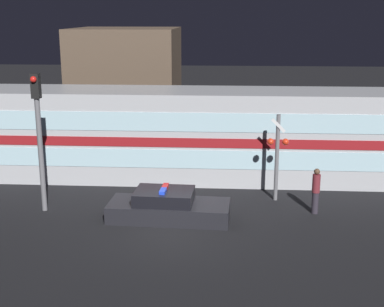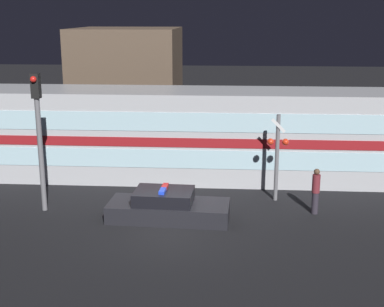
# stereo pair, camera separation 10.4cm
# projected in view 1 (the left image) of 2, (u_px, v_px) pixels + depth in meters

# --- Properties ---
(ground_plane) EXTENTS (120.00, 120.00, 0.00)m
(ground_plane) POSITION_uv_depth(u_px,v_px,m) (170.00, 231.00, 18.42)
(ground_plane) COLOR black
(train) EXTENTS (22.52, 3.20, 4.00)m
(train) POSITION_uv_depth(u_px,v_px,m) (211.00, 135.00, 23.91)
(train) COLOR #B7BABF
(train) RESTS_ON ground_plane
(police_car) EXTENTS (4.45, 1.94, 1.21)m
(police_car) POSITION_uv_depth(u_px,v_px,m) (168.00, 207.00, 19.38)
(police_car) COLOR black
(police_car) RESTS_ON ground_plane
(pedestrian) EXTENTS (0.29, 0.29, 1.74)m
(pedestrian) POSITION_uv_depth(u_px,v_px,m) (316.00, 191.00, 19.82)
(pedestrian) COLOR #2D2833
(pedestrian) RESTS_ON ground_plane
(crossing_signal_near) EXTENTS (0.84, 0.37, 3.48)m
(crossing_signal_near) POSITION_uv_depth(u_px,v_px,m) (277.00, 153.00, 20.94)
(crossing_signal_near) COLOR slate
(crossing_signal_near) RESTS_ON ground_plane
(traffic_light_corner) EXTENTS (0.30, 0.46, 5.20)m
(traffic_light_corner) POSITION_uv_depth(u_px,v_px,m) (39.00, 130.00, 19.55)
(traffic_light_corner) COLOR slate
(traffic_light_corner) RESTS_ON ground_plane
(building_left) EXTENTS (6.07, 6.25, 6.43)m
(building_left) POSITION_uv_depth(u_px,v_px,m) (127.00, 82.00, 32.30)
(building_left) COLOR brown
(building_left) RESTS_ON ground_plane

